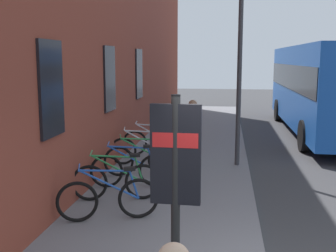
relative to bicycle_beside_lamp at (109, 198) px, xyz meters
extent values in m
plane|color=#38383A|center=(3.86, -3.58, -0.51)|extent=(60.00, 60.00, 0.00)
cube|color=slate|center=(5.86, -0.83, -0.45)|extent=(24.00, 3.50, 0.12)
cube|color=black|center=(-0.14, 0.90, 1.89)|extent=(0.90, 0.06, 1.60)
cube|color=black|center=(3.36, 0.90, 1.89)|extent=(0.90, 0.06, 1.60)
cube|color=black|center=(6.86, 0.90, 1.89)|extent=(0.90, 0.06, 1.60)
torus|color=black|center=(-0.17, 0.51, -0.03)|extent=(0.28, 0.70, 0.72)
torus|color=black|center=(0.16, -0.49, -0.03)|extent=(0.28, 0.70, 0.72)
cylinder|color=#1E4CA5|center=(0.00, -0.02, 0.25)|extent=(0.35, 0.98, 0.58)
cylinder|color=#1E4CA5|center=(-0.02, 0.06, 0.50)|extent=(0.30, 0.82, 0.09)
cylinder|color=#1E4CA5|center=(0.14, -0.42, 0.22)|extent=(0.09, 0.19, 0.51)
cube|color=black|center=(0.11, -0.35, 0.51)|extent=(0.16, 0.22, 0.06)
cylinder|color=#1E4CA5|center=(-0.15, 0.46, 0.57)|extent=(0.46, 0.17, 0.02)
torus|color=black|center=(0.92, 0.66, -0.03)|extent=(0.22, 0.72, 0.72)
torus|color=black|center=(1.16, -0.37, -0.03)|extent=(0.22, 0.72, 0.72)
cylinder|color=#267F3F|center=(1.05, 0.12, 0.25)|extent=(0.26, 1.00, 0.58)
cylinder|color=#267F3F|center=(1.03, 0.19, 0.50)|extent=(0.22, 0.84, 0.09)
cylinder|color=#267F3F|center=(1.14, -0.29, 0.22)|extent=(0.08, 0.19, 0.51)
cube|color=black|center=(1.12, -0.22, 0.51)|extent=(0.14, 0.22, 0.06)
cylinder|color=#267F3F|center=(0.94, 0.61, 0.57)|extent=(0.47, 0.13, 0.02)
torus|color=black|center=(1.82, 0.57, -0.03)|extent=(0.20, 0.72, 0.72)
torus|color=black|center=(2.03, -0.46, -0.03)|extent=(0.20, 0.72, 0.72)
cylinder|color=#1E4CA5|center=(1.93, 0.03, 0.25)|extent=(0.24, 1.00, 0.58)
cylinder|color=#1E4CA5|center=(1.91, 0.10, 0.50)|extent=(0.20, 0.84, 0.09)
cylinder|color=#1E4CA5|center=(2.01, -0.39, 0.22)|extent=(0.07, 0.19, 0.51)
cube|color=black|center=(2.00, -0.31, 0.51)|extent=(0.14, 0.22, 0.06)
cylinder|color=#1E4CA5|center=(1.83, 0.52, 0.57)|extent=(0.48, 0.12, 0.02)
torus|color=black|center=(2.73, 0.53, -0.03)|extent=(0.26, 0.71, 0.72)
torus|color=black|center=(3.03, -0.47, -0.03)|extent=(0.26, 0.71, 0.72)
cylinder|color=#267F3F|center=(2.88, 0.01, 0.25)|extent=(0.33, 0.98, 0.58)
cylinder|color=#267F3F|center=(2.86, 0.08, 0.50)|extent=(0.28, 0.83, 0.09)
cylinder|color=#267F3F|center=(3.01, -0.40, 0.22)|extent=(0.09, 0.19, 0.51)
cube|color=black|center=(2.98, -0.33, 0.51)|extent=(0.15, 0.22, 0.06)
cylinder|color=#267F3F|center=(2.74, 0.48, 0.57)|extent=(0.47, 0.16, 0.02)
torus|color=black|center=(3.81, 0.71, -0.03)|extent=(0.20, 0.72, 0.72)
torus|color=black|center=(4.02, -0.32, -0.03)|extent=(0.20, 0.72, 0.72)
cylinder|color=silver|center=(3.92, 0.17, 0.25)|extent=(0.24, 1.00, 0.58)
cylinder|color=silver|center=(3.91, 0.24, 0.50)|extent=(0.20, 0.84, 0.09)
cylinder|color=silver|center=(4.01, -0.25, 0.22)|extent=(0.07, 0.19, 0.51)
cube|color=black|center=(3.99, -0.18, 0.51)|extent=(0.14, 0.22, 0.06)
cylinder|color=silver|center=(3.82, 0.66, 0.57)|extent=(0.48, 0.12, 0.02)
torus|color=black|center=(4.92, 0.63, -0.03)|extent=(0.14, 0.72, 0.72)
torus|color=black|center=(5.03, -0.41, -0.03)|extent=(0.14, 0.72, 0.72)
cylinder|color=silver|center=(4.98, 0.08, 0.25)|extent=(0.15, 1.02, 0.58)
cylinder|color=silver|center=(4.97, 0.16, 0.50)|extent=(0.13, 0.85, 0.09)
cylinder|color=silver|center=(5.02, -0.34, 0.22)|extent=(0.06, 0.19, 0.51)
cube|color=black|center=(5.01, -0.26, 0.51)|extent=(0.12, 0.21, 0.06)
cylinder|color=silver|center=(4.92, 0.58, 0.57)|extent=(0.48, 0.08, 0.02)
cylinder|color=black|center=(-2.35, -1.45, 0.81)|extent=(0.10, 0.10, 2.40)
cube|color=black|center=(-2.35, -1.45, 1.36)|extent=(0.10, 0.55, 1.10)
cube|color=red|center=(-2.35, -1.45, 1.53)|extent=(0.10, 0.50, 0.16)
cube|color=#1951B2|center=(10.01, -5.58, 1.34)|extent=(10.51, 2.55, 3.00)
cube|color=black|center=(10.01, -5.58, 1.70)|extent=(10.30, 2.59, 0.90)
cylinder|color=black|center=(6.64, -4.40, -0.01)|extent=(1.00, 0.25, 1.00)
cylinder|color=black|center=(13.37, -6.77, -0.01)|extent=(1.00, 0.25, 1.00)
cylinder|color=black|center=(13.36, -4.37, -0.01)|extent=(1.00, 0.25, 1.00)
cylinder|color=#B2A599|center=(4.22, -1.06, 0.03)|extent=(0.12, 0.12, 0.83)
cylinder|color=#B2A599|center=(4.38, -1.12, 0.03)|extent=(0.12, 0.12, 0.83)
cube|color=#4C724C|center=(4.30, -1.09, 0.76)|extent=(0.54, 0.41, 0.62)
sphere|color=#8C664C|center=(4.30, -1.09, 1.19)|extent=(0.23, 0.23, 0.23)
cylinder|color=#4C724C|center=(4.04, -0.99, 0.72)|extent=(0.10, 0.10, 0.56)
cylinder|color=#4C724C|center=(4.55, -1.19, 0.72)|extent=(0.10, 0.10, 0.56)
cylinder|color=#333338|center=(4.21, -2.28, 1.98)|extent=(0.12, 0.12, 4.74)
camera|label=1|loc=(-6.74, -1.98, 2.39)|focal=44.93mm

